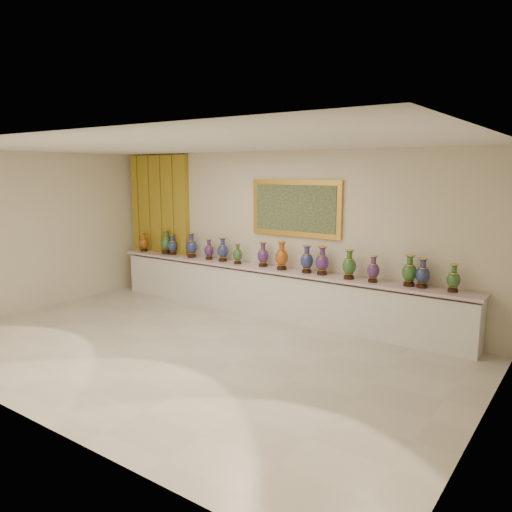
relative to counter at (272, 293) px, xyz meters
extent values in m
plane|color=beige|center=(0.00, -2.27, -0.44)|extent=(8.00, 8.00, 0.00)
plane|color=beige|center=(0.00, 0.23, 1.06)|extent=(8.00, 0.00, 8.00)
plane|color=beige|center=(-4.00, -2.27, 1.06)|extent=(0.00, 5.00, 5.00)
plane|color=beige|center=(4.00, -2.27, 1.06)|extent=(0.00, 5.00, 5.00)
plane|color=white|center=(0.00, -2.27, 2.56)|extent=(8.00, 8.00, 0.00)
cube|color=#AC8C24|center=(-3.03, 0.17, 1.06)|extent=(1.64, 0.14, 2.95)
cube|color=gold|center=(0.37, 0.19, 1.55)|extent=(1.80, 0.06, 1.00)
cube|color=#18311D|center=(0.37, 0.16, 1.55)|extent=(1.62, 0.02, 0.82)
cube|color=white|center=(0.00, 0.00, -0.03)|extent=(7.20, 0.42, 0.81)
cube|color=beige|center=(0.00, -0.02, 0.44)|extent=(7.28, 0.48, 0.05)
cylinder|color=black|center=(-3.35, -0.04, 0.48)|extent=(0.15, 0.15, 0.04)
cone|color=gold|center=(-3.35, -0.04, 0.53)|extent=(0.13, 0.13, 0.03)
ellipsoid|color=maroon|center=(-3.35, -0.04, 0.65)|extent=(0.26, 0.26, 0.25)
cylinder|color=gold|center=(-3.35, -0.04, 0.75)|extent=(0.14, 0.14, 0.01)
cylinder|color=maroon|center=(-3.35, -0.04, 0.81)|extent=(0.08, 0.08, 0.09)
cone|color=maroon|center=(-3.35, -0.04, 0.87)|extent=(0.14, 0.14, 0.03)
cylinder|color=gold|center=(-3.35, -0.04, 0.88)|extent=(0.14, 0.14, 0.01)
cylinder|color=black|center=(-2.71, 0.01, 0.49)|extent=(0.18, 0.18, 0.05)
cone|color=gold|center=(-2.71, 0.01, 0.54)|extent=(0.16, 0.16, 0.03)
ellipsoid|color=black|center=(-2.71, 0.01, 0.68)|extent=(0.28, 0.28, 0.29)
cylinder|color=gold|center=(-2.71, 0.01, 0.81)|extent=(0.16, 0.16, 0.01)
cylinder|color=black|center=(-2.71, 0.01, 0.87)|extent=(0.09, 0.09, 0.11)
cone|color=black|center=(-2.71, 0.01, 0.95)|extent=(0.16, 0.16, 0.04)
cylinder|color=gold|center=(-2.71, 0.01, 0.97)|extent=(0.17, 0.17, 0.01)
cylinder|color=black|center=(-2.53, 0.01, 0.48)|extent=(0.15, 0.15, 0.04)
cone|color=gold|center=(-2.53, 0.01, 0.53)|extent=(0.13, 0.13, 0.03)
ellipsoid|color=#090A40|center=(-2.53, 0.01, 0.65)|extent=(0.22, 0.22, 0.25)
cylinder|color=gold|center=(-2.53, 0.01, 0.75)|extent=(0.14, 0.14, 0.01)
cylinder|color=#090A40|center=(-2.53, 0.01, 0.81)|extent=(0.08, 0.08, 0.09)
cone|color=#090A40|center=(-2.53, 0.01, 0.87)|extent=(0.14, 0.14, 0.03)
cylinder|color=gold|center=(-2.53, 0.01, 0.89)|extent=(0.14, 0.14, 0.01)
cylinder|color=black|center=(-1.97, 0.00, 0.49)|extent=(0.18, 0.18, 0.05)
cone|color=gold|center=(-1.97, 0.00, 0.54)|extent=(0.16, 0.16, 0.03)
ellipsoid|color=#090A40|center=(-1.97, 0.00, 0.68)|extent=(0.31, 0.31, 0.29)
cylinder|color=gold|center=(-1.97, 0.00, 0.81)|extent=(0.16, 0.16, 0.01)
cylinder|color=#090A40|center=(-1.97, 0.00, 0.87)|extent=(0.09, 0.09, 0.11)
cone|color=#090A40|center=(-1.97, 0.00, 0.94)|extent=(0.16, 0.16, 0.04)
cylinder|color=gold|center=(-1.97, 0.00, 0.96)|extent=(0.16, 0.16, 0.01)
cylinder|color=black|center=(-1.52, 0.01, 0.48)|extent=(0.14, 0.14, 0.04)
cone|color=gold|center=(-1.52, 0.01, 0.53)|extent=(0.13, 0.13, 0.03)
ellipsoid|color=#250E48|center=(-1.52, 0.01, 0.64)|extent=(0.24, 0.24, 0.24)
cylinder|color=gold|center=(-1.52, 0.01, 0.74)|extent=(0.13, 0.13, 0.01)
cylinder|color=#250E48|center=(-1.52, 0.01, 0.79)|extent=(0.08, 0.08, 0.09)
cone|color=#250E48|center=(-1.52, 0.01, 0.85)|extent=(0.13, 0.13, 0.03)
cylinder|color=gold|center=(-1.52, 0.01, 0.87)|extent=(0.13, 0.13, 0.01)
cylinder|color=black|center=(-1.16, 0.01, 0.49)|extent=(0.17, 0.17, 0.05)
cone|color=gold|center=(-1.16, 0.01, 0.54)|extent=(0.14, 0.14, 0.03)
ellipsoid|color=#090A40|center=(-1.16, 0.01, 0.67)|extent=(0.25, 0.25, 0.27)
cylinder|color=gold|center=(-1.16, 0.01, 0.78)|extent=(0.15, 0.15, 0.01)
cylinder|color=#090A40|center=(-1.16, 0.01, 0.84)|extent=(0.09, 0.09, 0.10)
cone|color=#090A40|center=(-1.16, 0.01, 0.91)|extent=(0.15, 0.15, 0.04)
cylinder|color=gold|center=(-1.16, 0.01, 0.93)|extent=(0.15, 0.15, 0.01)
cylinder|color=black|center=(-0.76, -0.04, 0.48)|extent=(0.14, 0.14, 0.04)
cone|color=gold|center=(-0.76, -0.04, 0.53)|extent=(0.12, 0.12, 0.03)
ellipsoid|color=black|center=(-0.76, -0.04, 0.63)|extent=(0.21, 0.21, 0.23)
cylinder|color=gold|center=(-0.76, -0.04, 0.73)|extent=(0.12, 0.12, 0.01)
cylinder|color=black|center=(-0.76, -0.04, 0.78)|extent=(0.07, 0.07, 0.08)
cone|color=black|center=(-0.76, -0.04, 0.84)|extent=(0.12, 0.12, 0.03)
cylinder|color=gold|center=(-0.76, -0.04, 0.85)|extent=(0.13, 0.13, 0.01)
cylinder|color=black|center=(-0.22, 0.02, 0.49)|extent=(0.16, 0.16, 0.05)
cone|color=gold|center=(-0.22, 0.02, 0.54)|extent=(0.14, 0.14, 0.03)
ellipsoid|color=#250E48|center=(-0.22, 0.02, 0.66)|extent=(0.25, 0.25, 0.27)
cylinder|color=gold|center=(-0.22, 0.02, 0.78)|extent=(0.15, 0.15, 0.01)
cylinder|color=#250E48|center=(-0.22, 0.02, 0.83)|extent=(0.08, 0.08, 0.10)
cone|color=#250E48|center=(-0.22, 0.02, 0.90)|extent=(0.15, 0.15, 0.04)
cylinder|color=gold|center=(-0.22, 0.02, 0.92)|extent=(0.15, 0.15, 0.01)
cylinder|color=black|center=(0.23, -0.03, 0.49)|extent=(0.18, 0.18, 0.05)
cone|color=gold|center=(0.23, -0.03, 0.54)|extent=(0.16, 0.16, 0.03)
ellipsoid|color=maroon|center=(0.23, -0.03, 0.68)|extent=(0.28, 0.28, 0.29)
cylinder|color=gold|center=(0.23, -0.03, 0.81)|extent=(0.16, 0.16, 0.01)
cylinder|color=maroon|center=(0.23, -0.03, 0.87)|extent=(0.09, 0.09, 0.11)
cone|color=maroon|center=(0.23, -0.03, 0.94)|extent=(0.16, 0.16, 0.04)
cylinder|color=gold|center=(0.23, -0.03, 0.96)|extent=(0.16, 0.16, 0.01)
cylinder|color=black|center=(0.73, -0.02, 0.49)|extent=(0.17, 0.17, 0.05)
cone|color=gold|center=(0.73, -0.02, 0.54)|extent=(0.15, 0.15, 0.03)
ellipsoid|color=#090A40|center=(0.73, -0.02, 0.67)|extent=(0.23, 0.23, 0.28)
cylinder|color=gold|center=(0.73, -0.02, 0.79)|extent=(0.15, 0.15, 0.01)
cylinder|color=#090A40|center=(0.73, -0.02, 0.85)|extent=(0.09, 0.09, 0.10)
cone|color=#090A40|center=(0.73, -0.02, 0.92)|extent=(0.15, 0.15, 0.04)
cylinder|color=gold|center=(0.73, -0.02, 0.94)|extent=(0.16, 0.16, 0.01)
cylinder|color=black|center=(1.02, -0.01, 0.49)|extent=(0.17, 0.17, 0.05)
cone|color=gold|center=(1.02, -0.01, 0.54)|extent=(0.15, 0.15, 0.03)
ellipsoid|color=#250E48|center=(1.02, -0.01, 0.68)|extent=(0.24, 0.24, 0.28)
cylinder|color=gold|center=(1.02, -0.01, 0.79)|extent=(0.15, 0.15, 0.01)
cylinder|color=#250E48|center=(1.02, -0.01, 0.86)|extent=(0.09, 0.09, 0.10)
cone|color=#250E48|center=(1.02, -0.01, 0.93)|extent=(0.15, 0.15, 0.04)
cylinder|color=gold|center=(1.02, -0.01, 0.94)|extent=(0.16, 0.16, 0.01)
cylinder|color=black|center=(1.54, -0.05, 0.49)|extent=(0.17, 0.17, 0.05)
cone|color=gold|center=(1.54, -0.05, 0.54)|extent=(0.15, 0.15, 0.03)
ellipsoid|color=black|center=(1.54, -0.05, 0.67)|extent=(0.29, 0.29, 0.28)
cylinder|color=gold|center=(1.54, -0.05, 0.79)|extent=(0.15, 0.15, 0.01)
cylinder|color=black|center=(1.54, -0.05, 0.86)|extent=(0.09, 0.09, 0.10)
cone|color=black|center=(1.54, -0.05, 0.93)|extent=(0.15, 0.15, 0.04)
cylinder|color=gold|center=(1.54, -0.05, 0.94)|extent=(0.16, 0.16, 0.01)
cylinder|color=black|center=(1.95, -0.05, 0.48)|extent=(0.15, 0.15, 0.04)
cone|color=gold|center=(1.95, -0.05, 0.53)|extent=(0.13, 0.13, 0.03)
ellipsoid|color=#250E48|center=(1.95, -0.05, 0.65)|extent=(0.26, 0.26, 0.25)
cylinder|color=gold|center=(1.95, -0.05, 0.75)|extent=(0.14, 0.14, 0.01)
cylinder|color=#250E48|center=(1.95, -0.05, 0.81)|extent=(0.08, 0.08, 0.09)
cone|color=#250E48|center=(1.95, -0.05, 0.87)|extent=(0.14, 0.14, 0.03)
cylinder|color=gold|center=(1.95, -0.05, 0.89)|extent=(0.14, 0.14, 0.01)
cylinder|color=black|center=(2.51, 0.01, 0.49)|extent=(0.17, 0.17, 0.05)
cone|color=gold|center=(2.51, 0.01, 0.54)|extent=(0.15, 0.15, 0.03)
ellipsoid|color=black|center=(2.51, 0.01, 0.67)|extent=(0.29, 0.29, 0.28)
cylinder|color=gold|center=(2.51, 0.01, 0.79)|extent=(0.15, 0.15, 0.01)
cylinder|color=black|center=(2.51, 0.01, 0.85)|extent=(0.09, 0.09, 0.10)
cone|color=black|center=(2.51, 0.01, 0.92)|extent=(0.15, 0.15, 0.04)
cylinder|color=gold|center=(2.51, 0.01, 0.94)|extent=(0.16, 0.16, 0.01)
cylinder|color=black|center=(2.71, 0.01, 0.49)|extent=(0.16, 0.16, 0.05)
cone|color=gold|center=(2.71, 0.01, 0.54)|extent=(0.14, 0.14, 0.03)
ellipsoid|color=#090A40|center=(2.71, 0.01, 0.66)|extent=(0.21, 0.21, 0.26)
cylinder|color=gold|center=(2.71, 0.01, 0.77)|extent=(0.14, 0.14, 0.01)
cylinder|color=#090A40|center=(2.71, 0.01, 0.83)|extent=(0.08, 0.08, 0.10)
cone|color=#090A40|center=(2.71, 0.01, 0.90)|extent=(0.14, 0.14, 0.04)
cylinder|color=gold|center=(2.71, 0.01, 0.91)|extent=(0.15, 0.15, 0.01)
cylinder|color=black|center=(3.16, 0.01, 0.48)|extent=(0.15, 0.15, 0.04)
cone|color=gold|center=(3.16, 0.01, 0.53)|extent=(0.13, 0.13, 0.03)
ellipsoid|color=black|center=(3.16, 0.01, 0.64)|extent=(0.22, 0.22, 0.24)
cylinder|color=gold|center=(3.16, 0.01, 0.74)|extent=(0.13, 0.13, 0.01)
cylinder|color=black|center=(3.16, 0.01, 0.80)|extent=(0.08, 0.08, 0.09)
cone|color=black|center=(3.16, 0.01, 0.86)|extent=(0.13, 0.13, 0.03)
cylinder|color=gold|center=(3.16, 0.01, 0.87)|extent=(0.13, 0.13, 0.01)
cube|color=white|center=(-2.13, -0.14, 0.47)|extent=(0.10, 0.06, 0.00)
camera|label=1|loc=(4.91, -7.45, 2.21)|focal=35.00mm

